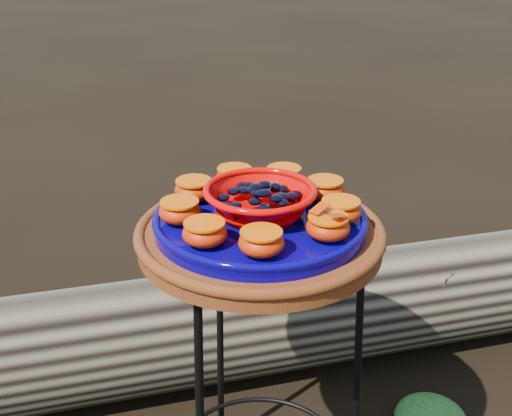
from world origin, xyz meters
name	(u,v)px	position (x,y,z in m)	size (l,w,h in m)	color
plant_stand	(260,390)	(0.00, 0.00, 0.35)	(0.44, 0.44, 0.70)	black
terracotta_saucer	(260,237)	(0.00, 0.00, 0.72)	(0.46, 0.46, 0.04)	#5F2D0C
cobalt_plate	(260,222)	(0.00, 0.00, 0.75)	(0.40, 0.40, 0.03)	#050055
red_bowl	(260,202)	(0.00, 0.00, 0.79)	(0.20, 0.20, 0.06)	#D60401
glass_gems	(260,182)	(0.00, 0.00, 0.83)	(0.15, 0.15, 0.03)	black
orange_half_0	(328,227)	(0.06, -0.14, 0.79)	(0.08, 0.08, 0.04)	#B50B00
orange_half_1	(340,211)	(0.12, -0.09, 0.79)	(0.08, 0.08, 0.04)	#B50B00
orange_half_2	(325,190)	(0.15, 0.01, 0.79)	(0.08, 0.08, 0.04)	#B50B00
orange_half_3	(284,177)	(0.11, 0.10, 0.79)	(0.08, 0.08, 0.04)	#B50B00
orange_half_4	(234,177)	(0.02, 0.15, 0.79)	(0.08, 0.08, 0.04)	#B50B00
orange_half_5	(194,190)	(-0.08, 0.12, 0.79)	(0.08, 0.08, 0.04)	#B50B00
orange_half_6	(180,212)	(-0.14, 0.04, 0.79)	(0.08, 0.08, 0.04)	#B50B00
orange_half_7	(205,233)	(-0.14, -0.06, 0.79)	(0.08, 0.08, 0.04)	#B50B00
orange_half_8	(261,243)	(-0.07, -0.13, 0.79)	(0.08, 0.08, 0.04)	#B50B00
butterfly	(329,213)	(0.06, -0.14, 0.81)	(0.08, 0.05, 0.01)	#BD3300
driftwood_log	(272,317)	(0.28, 0.47, 0.17)	(1.78, 0.47, 0.33)	black
foliage_back	(105,358)	(-0.20, 0.63, 0.07)	(0.28, 0.28, 0.14)	#1B4A1E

